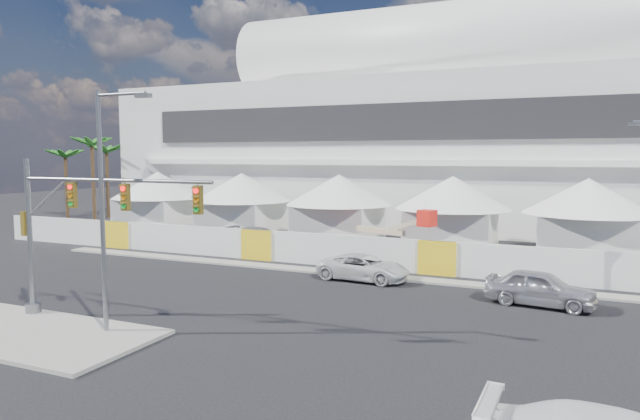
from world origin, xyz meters
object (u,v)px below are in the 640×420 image
at_px(pickup_curb, 364,267).
at_px(traffic_mast, 67,229).
at_px(lot_car_c, 260,239).
at_px(sedan_silver, 540,288).
at_px(streetlight_median, 106,195).
at_px(boom_lift, 376,245).

xyz_separation_m(pickup_curb, traffic_mast, (-8.53, -12.46, 3.20)).
height_order(lot_car_c, traffic_mast, traffic_mast).
xyz_separation_m(sedan_silver, streetlight_median, (-14.96, -11.30, 4.61)).
bearing_deg(pickup_curb, sedan_silver, -97.59).
relative_size(sedan_silver, streetlight_median, 0.53).
distance_m(traffic_mast, boom_lift, 20.31).
height_order(pickup_curb, lot_car_c, lot_car_c).
distance_m(sedan_silver, traffic_mast, 20.96).
bearing_deg(lot_car_c, sedan_silver, -108.85).
xyz_separation_m(traffic_mast, streetlight_median, (2.83, -0.66, 1.53)).
distance_m(lot_car_c, boom_lift, 8.92).
distance_m(pickup_curb, lot_car_c, 12.15).
distance_m(sedan_silver, streetlight_median, 19.31).
height_order(lot_car_c, streetlight_median, streetlight_median).
bearing_deg(pickup_curb, lot_car_c, 61.50).
bearing_deg(traffic_mast, streetlight_median, -13.07).
xyz_separation_m(lot_car_c, streetlight_median, (4.60, -19.54, 4.62)).
relative_size(sedan_silver, traffic_mast, 0.50).
bearing_deg(boom_lift, lot_car_c, -159.77).
height_order(sedan_silver, boom_lift, boom_lift).
height_order(sedan_silver, pickup_curb, sedan_silver).
xyz_separation_m(sedan_silver, lot_car_c, (-19.57, 8.24, -0.01)).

